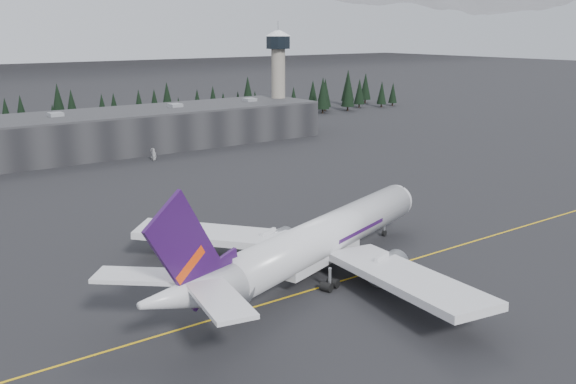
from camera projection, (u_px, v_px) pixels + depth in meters
ground at (360, 269)px, 105.27m from camera, size 1400.00×1400.00×0.00m
taxiline at (369, 273)px, 103.70m from camera, size 400.00×0.40×0.02m
terminal at (90, 134)px, 201.20m from camera, size 160.00×30.00×12.60m
control_tower at (278, 69)px, 242.42m from camera, size 10.00×10.00×37.70m
treeline at (53, 117)px, 229.76m from camera, size 360.00×20.00×15.00m
jet_main at (308, 245)px, 99.60m from camera, size 67.28×60.52×20.35m
gse_vehicle_b at (154, 158)px, 192.01m from camera, size 3.79×1.62×1.28m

